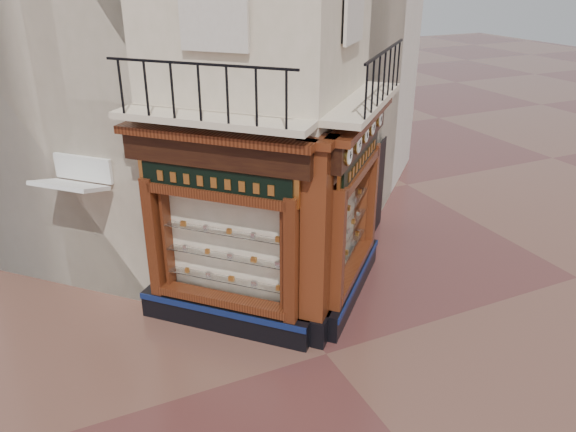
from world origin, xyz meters
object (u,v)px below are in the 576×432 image
signboard_right (360,159)px  corner_pilaster (316,249)px  awning (90,305)px  clock_c (366,135)px  clock_e (380,119)px  clock_a (349,155)px  signboard_left (215,181)px  clock_d (372,127)px  clock_b (358,144)px

signboard_right → corner_pilaster: bearing=169.8°
awning → signboard_right: (5.20, -2.02, 3.10)m
clock_c → clock_e: bearing=0.0°
clock_a → signboard_left: bearing=107.3°
clock_d → awning: bearing=117.6°
clock_a → signboard_left: size_ratio=0.17×
signboard_right → clock_c: bearing=-135.7°
corner_pilaster → signboard_right: bearing=-10.2°
clock_b → signboard_left: clock_b is taller
clock_e → signboard_right: size_ratio=0.15×
clock_e → awning: size_ratio=0.25×
signboard_left → clock_b: bearing=-148.1°
signboard_right → clock_d: bearing=-13.2°
clock_a → clock_e: 2.56m
clock_e → signboard_right: bearing=174.6°
corner_pilaster → clock_a: bearing=-49.7°
clock_a → clock_c: size_ratio=1.18×
clock_a → clock_e: clock_a is taller
clock_e → awning: (-6.11, 1.26, -3.62)m
clock_a → clock_d: bearing=0.0°
awning → signboard_right: signboard_right is taller
clock_e → awning: clock_e is taller
clock_b → awning: bearing=106.4°
clock_a → clock_d: 1.86m
clock_b → clock_d: size_ratio=1.10×
clock_a → awning: bearing=99.4°
signboard_left → clock_e: bearing=-123.9°
clock_d → signboard_right: (-0.41, -0.26, -0.52)m
clock_b → awning: clock_b is taller
clock_e → clock_b: bearing=-180.0°
clock_d → clock_e: (0.50, 0.50, -0.00)m
clock_a → clock_c: 1.27m
signboard_right → clock_a: bearing=-175.4°
clock_b → clock_c: clock_b is taller
clock_b → clock_e: size_ratio=1.15×
corner_pilaster → clock_e: corner_pilaster is taller
corner_pilaster → awning: 5.19m
signboard_left → clock_c: bearing=-138.1°
signboard_left → signboard_right: (2.92, -0.00, 0.00)m
signboard_left → clock_a: bearing=-162.7°
corner_pilaster → clock_e: size_ratio=12.02×
clock_c → clock_a: bearing=-180.0°
clock_e → signboard_left: clock_e is taller
clock_d → awning: 6.91m
corner_pilaster → clock_c: 2.38m
corner_pilaster → clock_d: (1.87, 1.27, 1.67)m
clock_b → signboard_right: 0.89m
clock_d → awning: (-5.61, 1.76, -3.62)m
clock_d → clock_e: size_ratio=1.04×
clock_c → clock_d: size_ratio=0.92×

